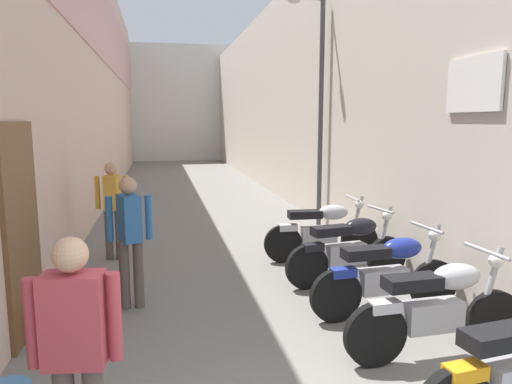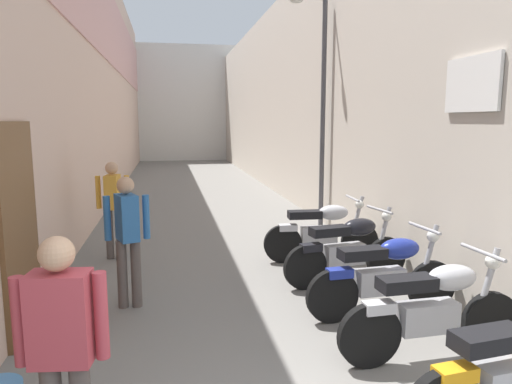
# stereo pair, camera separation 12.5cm
# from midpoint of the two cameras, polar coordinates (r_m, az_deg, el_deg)

# --- Properties ---
(ground_plane) EXTENTS (40.90, 40.90, 0.00)m
(ground_plane) POSITION_cam_midpoint_polar(r_m,az_deg,el_deg) (12.28, -7.21, -1.68)
(ground_plane) COLOR slate
(building_left) EXTENTS (0.45, 24.90, 6.82)m
(building_left) POSITION_cam_midpoint_polar(r_m,az_deg,el_deg) (14.16, -19.07, 13.29)
(building_left) COLOR beige
(building_left) RESTS_ON ground
(building_right) EXTENTS (0.45, 24.90, 5.76)m
(building_right) POSITION_cam_midpoint_polar(r_m,az_deg,el_deg) (14.50, 2.50, 11.39)
(building_right) COLOR beige
(building_right) RESTS_ON ground
(building_far_end) EXTENTS (7.85, 2.00, 6.41)m
(building_far_end) POSITION_cam_midpoint_polar(r_m,az_deg,el_deg) (27.53, -10.00, 10.67)
(building_far_end) COLOR silver
(building_far_end) RESTS_ON ground
(motorcycle_second) EXTENTS (1.85, 0.58, 1.04)m
(motorcycle_second) POSITION_cam_midpoint_polar(r_m,az_deg,el_deg) (4.70, 20.85, -13.09)
(motorcycle_second) COLOR black
(motorcycle_second) RESTS_ON ground
(motorcycle_third) EXTENTS (1.85, 0.58, 1.04)m
(motorcycle_third) POSITION_cam_midpoint_polar(r_m,az_deg,el_deg) (5.49, 15.29, -9.63)
(motorcycle_third) COLOR black
(motorcycle_third) RESTS_ON ground
(motorcycle_fourth) EXTENTS (1.84, 0.58, 1.04)m
(motorcycle_fourth) POSITION_cam_midpoint_polar(r_m,az_deg,el_deg) (6.44, 10.87, -6.76)
(motorcycle_fourth) COLOR black
(motorcycle_fourth) RESTS_ON ground
(motorcycle_fifth) EXTENTS (1.85, 0.58, 1.04)m
(motorcycle_fifth) POSITION_cam_midpoint_polar(r_m,az_deg,el_deg) (7.39, 7.71, -4.66)
(motorcycle_fifth) COLOR black
(motorcycle_fifth) RESTS_ON ground
(pedestrian_by_doorway) EXTENTS (0.52, 0.24, 1.57)m
(pedestrian_by_doorway) POSITION_cam_midpoint_polar(r_m,az_deg,el_deg) (2.99, -22.49, -17.40)
(pedestrian_by_doorway) COLOR #564C47
(pedestrian_by_doorway) RESTS_ON ground
(pedestrian_mid_alley) EXTENTS (0.52, 0.39, 1.57)m
(pedestrian_mid_alley) POSITION_cam_midpoint_polar(r_m,az_deg,el_deg) (5.62, -15.91, -4.84)
(pedestrian_mid_alley) COLOR #564C47
(pedestrian_mid_alley) RESTS_ON ground
(pedestrian_further_down) EXTENTS (0.52, 0.36, 1.57)m
(pedestrian_further_down) POSITION_cam_midpoint_polar(r_m,az_deg,el_deg) (7.70, -17.71, -1.30)
(pedestrian_further_down) COLOR #564C47
(pedestrian_further_down) RESTS_ON ground
(plastic_crate) EXTENTS (0.44, 0.32, 0.28)m
(plastic_crate) POSITION_cam_midpoint_polar(r_m,az_deg,el_deg) (5.59, -23.12, -13.65)
(plastic_crate) COLOR red
(plastic_crate) RESTS_ON ground
(street_lamp) EXTENTS (0.79, 0.18, 4.66)m
(street_lamp) POSITION_cam_midpoint_polar(r_m,az_deg,el_deg) (9.71, 7.14, 11.75)
(street_lamp) COLOR #47474C
(street_lamp) RESTS_ON ground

